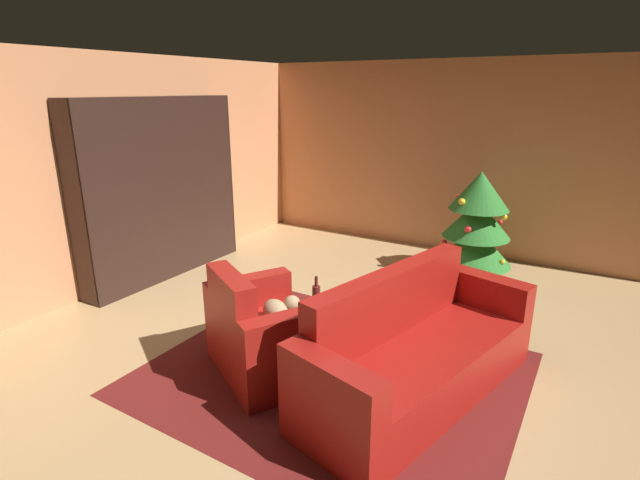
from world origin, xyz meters
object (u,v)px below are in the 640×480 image
(bookshelf_unit, at_px, (170,191))
(book_stack_on_table, at_px, (339,312))
(armchair_red, at_px, (265,336))
(decorated_tree, at_px, (477,223))
(couch_red, at_px, (415,355))
(coffee_table, at_px, (337,322))
(bottle_on_table, at_px, (316,299))

(bookshelf_unit, distance_m, book_stack_on_table, 2.99)
(armchair_red, bearing_deg, bookshelf_unit, 152.15)
(decorated_tree, bearing_deg, armchair_red, -106.45)
(couch_red, relative_size, coffee_table, 3.56)
(book_stack_on_table, distance_m, bottle_on_table, 0.21)
(armchair_red, bearing_deg, couch_red, 17.47)
(coffee_table, distance_m, decorated_tree, 2.67)
(coffee_table, distance_m, bottle_on_table, 0.24)
(bookshelf_unit, xyz_separation_m, coffee_table, (2.76, -0.89, -0.59))
(book_stack_on_table, bearing_deg, bottle_on_table, 178.97)
(armchair_red, bearing_deg, decorated_tree, 73.55)
(bookshelf_unit, distance_m, armchair_red, 2.69)
(couch_red, bearing_deg, bottle_on_table, -175.08)
(book_stack_on_table, bearing_deg, couch_red, 6.92)
(bottle_on_table, height_order, decorated_tree, decorated_tree)
(bottle_on_table, bearing_deg, book_stack_on_table, -1.03)
(armchair_red, bearing_deg, coffee_table, 35.33)
(book_stack_on_table, height_order, decorated_tree, decorated_tree)
(bottle_on_table, xyz_separation_m, decorated_tree, (0.57, 2.68, 0.07))
(bookshelf_unit, relative_size, couch_red, 0.98)
(bottle_on_table, relative_size, decorated_tree, 0.25)
(coffee_table, xyz_separation_m, book_stack_on_table, (0.04, -0.05, 0.12))
(coffee_table, height_order, decorated_tree, decorated_tree)
(armchair_red, relative_size, couch_red, 0.55)
(book_stack_on_table, bearing_deg, bookshelf_unit, 161.49)
(couch_red, bearing_deg, decorated_tree, 95.07)
(bookshelf_unit, height_order, decorated_tree, bookshelf_unit)
(bottle_on_table, bearing_deg, couch_red, 4.92)
(couch_red, bearing_deg, coffee_table, -178.26)
(coffee_table, bearing_deg, decorated_tree, 81.13)
(coffee_table, relative_size, decorated_tree, 0.48)
(armchair_red, relative_size, book_stack_on_table, 4.99)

